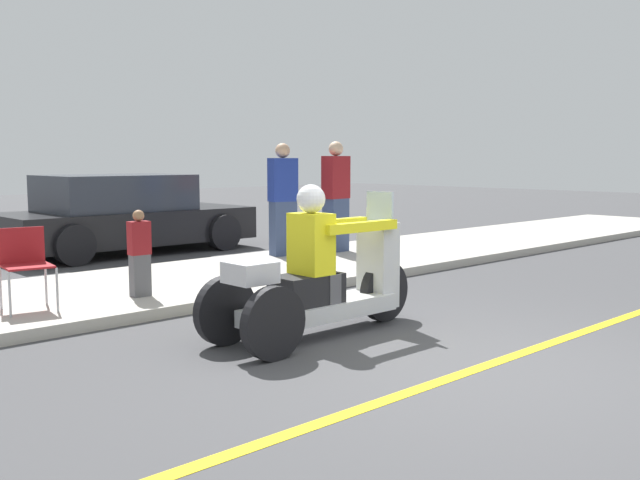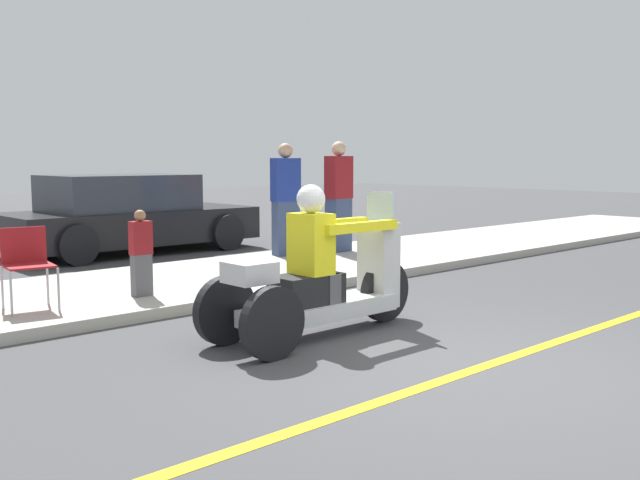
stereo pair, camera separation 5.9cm
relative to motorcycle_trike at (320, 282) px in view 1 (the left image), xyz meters
The scene contains 9 objects.
ground_plane 1.69m from the motorcycle_trike, 84.38° to the right, with size 60.00×60.00×0.00m, color #424244.
lane_stripe 1.68m from the motorcycle_trike, 89.99° to the right, with size 24.00×0.12×0.01m.
sidewalk_strip 3.03m from the motorcycle_trike, 86.98° to the left, with size 28.00×2.80×0.12m.
motorcycle_trike is the anchor object (origin of this frame).
spectator_mid_group 5.16m from the motorcycle_trike, 43.90° to the left, with size 0.44×0.28×1.79m.
spectator_end_of_line 2.37m from the motorcycle_trike, 103.67° to the left, with size 0.23×0.15×0.96m.
spectator_with_child 4.70m from the motorcycle_trike, 53.88° to the left, with size 0.46×0.34×1.75m.
folding_chair_curbside 3.03m from the motorcycle_trike, 125.03° to the left, with size 0.52×0.52×0.82m.
parked_car_lot_right 6.82m from the motorcycle_trike, 76.94° to the left, with size 4.27×2.06×1.36m.
Camera 1 is at (-4.58, -3.10, 1.63)m, focal length 40.00 mm.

